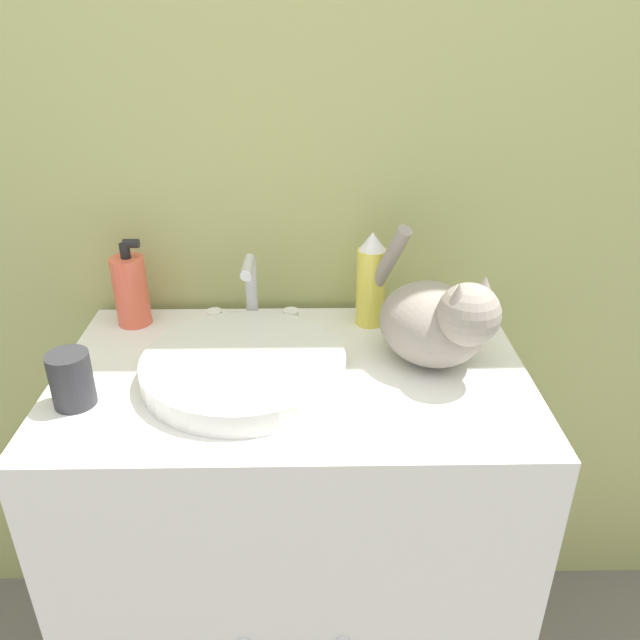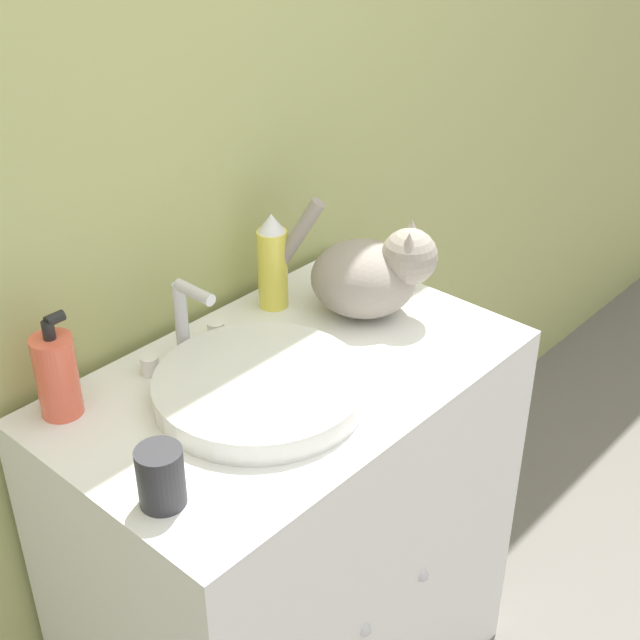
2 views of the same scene
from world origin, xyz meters
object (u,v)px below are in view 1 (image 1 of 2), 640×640
(cup, at_px, (71,379))
(cat, at_px, (437,320))
(soap_bottle, at_px, (131,290))
(spray_bottle, at_px, (371,280))

(cup, bearing_deg, cat, 11.24)
(soap_bottle, bearing_deg, cat, -15.98)
(soap_bottle, distance_m, spray_bottle, 0.48)
(cat, relative_size, spray_bottle, 1.59)
(cup, bearing_deg, soap_bottle, 84.72)
(soap_bottle, bearing_deg, cup, -95.28)
(cat, relative_size, cup, 3.33)
(spray_bottle, distance_m, cup, 0.58)
(soap_bottle, height_order, spray_bottle, spray_bottle)
(soap_bottle, relative_size, spray_bottle, 0.93)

